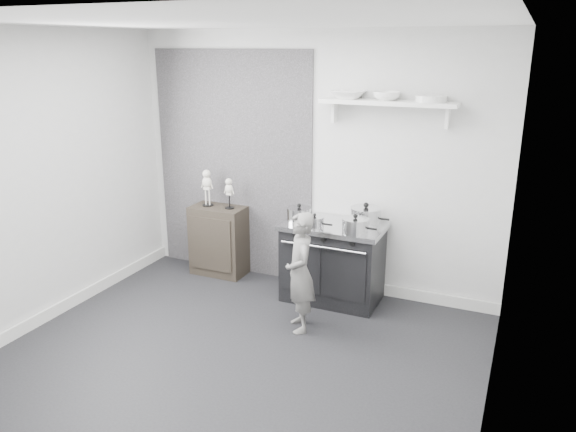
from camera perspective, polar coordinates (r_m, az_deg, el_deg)
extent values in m
plane|color=black|center=(4.89, -5.65, -14.42)|extent=(4.00, 4.00, 0.00)
cube|color=beige|center=(5.92, 2.51, 5.40)|extent=(4.00, 0.02, 2.70)
cube|color=beige|center=(3.02, -23.47, -7.87)|extent=(4.00, 0.02, 2.70)
cube|color=beige|center=(5.59, -24.31, 3.17)|extent=(0.02, 3.60, 2.70)
cube|color=beige|center=(3.80, 21.05, -2.48)|extent=(0.02, 3.60, 2.70)
cube|color=silver|center=(4.17, -6.78, 19.05)|extent=(4.00, 3.60, 0.02)
cube|color=black|center=(6.33, -5.61, 5.18)|extent=(1.90, 0.02, 2.50)
cube|color=silver|center=(6.04, 11.23, -7.60)|extent=(2.00, 0.03, 0.12)
cube|color=silver|center=(5.99, -22.67, -8.90)|extent=(0.03, 3.60, 0.12)
cube|color=white|center=(5.46, 10.09, 11.28)|extent=(1.30, 0.26, 0.04)
cube|color=white|center=(5.69, 4.74, 10.50)|extent=(0.03, 0.12, 0.20)
cube|color=white|center=(5.44, 15.90, 9.60)|extent=(0.03, 0.12, 0.20)
cube|color=black|center=(5.80, 4.57, -4.88)|extent=(0.96, 0.58, 0.77)
cube|color=silver|center=(5.65, 4.67, -1.03)|extent=(1.02, 0.62, 0.05)
cube|color=black|center=(5.61, 1.36, -5.37)|extent=(0.40, 0.02, 0.50)
cube|color=black|center=(5.47, 5.87, -6.09)|extent=(0.40, 0.02, 0.50)
cylinder|color=silver|center=(5.41, 3.53, -3.21)|extent=(0.87, 0.02, 0.02)
cylinder|color=black|center=(5.50, 0.77, -1.99)|extent=(0.04, 0.03, 0.04)
cylinder|color=black|center=(5.40, 3.60, -2.39)|extent=(0.04, 0.03, 0.04)
cylinder|color=black|center=(5.31, 6.53, -2.80)|extent=(0.04, 0.03, 0.04)
cube|color=black|center=(6.47, -7.00, -2.46)|extent=(0.61, 0.36, 0.80)
imported|color=slate|center=(5.12, 1.24, -5.75)|extent=(0.45, 0.49, 1.13)
cylinder|color=#BCBCBE|center=(5.64, 1.13, 0.00)|extent=(0.24, 0.24, 0.15)
cylinder|color=#BCBCBE|center=(5.61, 1.13, 0.78)|extent=(0.25, 0.25, 0.01)
sphere|color=black|center=(5.61, 1.13, 1.06)|extent=(0.04, 0.04, 0.04)
cylinder|color=black|center=(5.58, 2.64, -0.20)|extent=(0.10, 0.02, 0.02)
cylinder|color=#BCBCBE|center=(5.64, 7.89, -0.09)|extent=(0.30, 0.30, 0.16)
cylinder|color=#BCBCBE|center=(5.61, 7.93, 0.77)|extent=(0.31, 0.31, 0.01)
sphere|color=black|center=(5.60, 7.94, 1.11)|extent=(0.05, 0.05, 0.05)
cylinder|color=black|center=(5.59, 9.76, -0.32)|extent=(0.10, 0.02, 0.02)
cylinder|color=#BCBCBE|center=(5.37, 6.83, -1.08)|extent=(0.25, 0.25, 0.13)
cylinder|color=#BCBCBE|center=(5.34, 6.86, -0.32)|extent=(0.26, 0.26, 0.01)
sphere|color=black|center=(5.33, 6.87, -0.01)|extent=(0.04, 0.04, 0.04)
cylinder|color=black|center=(5.32, 8.52, -1.30)|extent=(0.10, 0.02, 0.02)
cylinder|color=#BCBCBE|center=(5.51, 2.71, -0.69)|extent=(0.19, 0.19, 0.10)
cylinder|color=#BCBCBE|center=(5.49, 2.72, -0.13)|extent=(0.19, 0.19, 0.01)
sphere|color=black|center=(5.49, 2.72, 0.11)|extent=(0.03, 0.03, 0.03)
cylinder|color=black|center=(5.47, 4.02, -0.86)|extent=(0.10, 0.02, 0.02)
imported|color=white|center=(5.56, 6.14, 12.16)|extent=(0.33, 0.33, 0.08)
imported|color=white|center=(5.46, 9.97, 11.92)|extent=(0.26, 0.26, 0.08)
cylinder|color=white|center=(5.38, 14.31, 11.47)|extent=(0.28, 0.28, 0.06)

